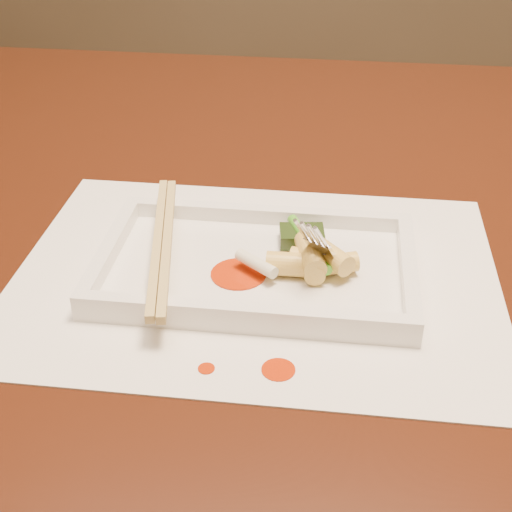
# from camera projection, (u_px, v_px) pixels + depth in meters

# --- Properties ---
(table) EXTENTS (1.40, 0.90, 0.75)m
(table) POSITION_uv_depth(u_px,v_px,m) (183.00, 278.00, 0.77)
(table) COLOR black
(table) RESTS_ON ground
(placemat) EXTENTS (0.40, 0.30, 0.00)m
(placemat) POSITION_uv_depth(u_px,v_px,m) (256.00, 275.00, 0.59)
(placemat) COLOR white
(placemat) RESTS_ON table
(sauce_splatter_a) EXTENTS (0.02, 0.02, 0.00)m
(sauce_splatter_a) POSITION_uv_depth(u_px,v_px,m) (278.00, 370.00, 0.50)
(sauce_splatter_a) COLOR #BA2A05
(sauce_splatter_a) RESTS_ON placemat
(sauce_splatter_b) EXTENTS (0.01, 0.01, 0.00)m
(sauce_splatter_b) POSITION_uv_depth(u_px,v_px,m) (206.00, 368.00, 0.50)
(sauce_splatter_b) COLOR #BA2A05
(sauce_splatter_b) RESTS_ON placemat
(plate_base) EXTENTS (0.26, 0.16, 0.01)m
(plate_base) POSITION_uv_depth(u_px,v_px,m) (256.00, 270.00, 0.59)
(plate_base) COLOR white
(plate_base) RESTS_ON placemat
(plate_rim_far) EXTENTS (0.26, 0.01, 0.01)m
(plate_rim_far) POSITION_uv_depth(u_px,v_px,m) (266.00, 215.00, 0.65)
(plate_rim_far) COLOR white
(plate_rim_far) RESTS_ON plate_base
(plate_rim_near) EXTENTS (0.26, 0.01, 0.01)m
(plate_rim_near) POSITION_uv_depth(u_px,v_px,m) (244.00, 314.00, 0.52)
(plate_rim_near) COLOR white
(plate_rim_near) RESTS_ON plate_base
(plate_rim_left) EXTENTS (0.01, 0.14, 0.01)m
(plate_rim_left) POSITION_uv_depth(u_px,v_px,m) (110.00, 249.00, 0.60)
(plate_rim_left) COLOR white
(plate_rim_left) RESTS_ON plate_base
(plate_rim_right) EXTENTS (0.01, 0.14, 0.01)m
(plate_rim_right) POSITION_uv_depth(u_px,v_px,m) (409.00, 269.00, 0.57)
(plate_rim_right) COLOR white
(plate_rim_right) RESTS_ON plate_base
(veg_piece) EXTENTS (0.04, 0.03, 0.01)m
(veg_piece) POSITION_uv_depth(u_px,v_px,m) (302.00, 236.00, 0.62)
(veg_piece) COLOR black
(veg_piece) RESTS_ON plate_base
(scallion_white) EXTENTS (0.04, 0.03, 0.01)m
(scallion_white) POSITION_uv_depth(u_px,v_px,m) (256.00, 264.00, 0.57)
(scallion_white) COLOR #EAEACC
(scallion_white) RESTS_ON plate_base
(scallion_green) EXTENTS (0.04, 0.08, 0.01)m
(scallion_green) POSITION_uv_depth(u_px,v_px,m) (309.00, 243.00, 0.60)
(scallion_green) COLOR #399918
(scallion_green) RESTS_ON plate_base
(chopstick_a) EXTENTS (0.05, 0.21, 0.01)m
(chopstick_a) POSITION_uv_depth(u_px,v_px,m) (158.00, 242.00, 0.59)
(chopstick_a) COLOR tan
(chopstick_a) RESTS_ON plate_rim_near
(chopstick_b) EXTENTS (0.05, 0.21, 0.01)m
(chopstick_b) POSITION_uv_depth(u_px,v_px,m) (167.00, 242.00, 0.59)
(chopstick_b) COLOR tan
(chopstick_b) RESTS_ON plate_rim_near
(fork) EXTENTS (0.09, 0.10, 0.14)m
(fork) POSITION_uv_depth(u_px,v_px,m) (347.00, 181.00, 0.56)
(fork) COLOR silver
(fork) RESTS_ON plate_base
(sauce_blob_0) EXTENTS (0.05, 0.05, 0.00)m
(sauce_blob_0) POSITION_uv_depth(u_px,v_px,m) (238.00, 274.00, 0.58)
(sauce_blob_0) COLOR #BA2A05
(sauce_blob_0) RESTS_ON plate_base
(rice_cake_0) EXTENTS (0.04, 0.02, 0.02)m
(rice_cake_0) POSITION_uv_depth(u_px,v_px,m) (292.00, 264.00, 0.57)
(rice_cake_0) COLOR #E5D26B
(rice_cake_0) RESTS_ON plate_base
(rice_cake_1) EXTENTS (0.02, 0.05, 0.02)m
(rice_cake_1) POSITION_uv_depth(u_px,v_px,m) (314.00, 260.00, 0.58)
(rice_cake_1) COLOR #E5D26B
(rice_cake_1) RESTS_ON plate_base
(rice_cake_2) EXTENTS (0.04, 0.05, 0.02)m
(rice_cake_2) POSITION_uv_depth(u_px,v_px,m) (328.00, 254.00, 0.58)
(rice_cake_2) COLOR #E5D26B
(rice_cake_2) RESTS_ON plate_base
(rice_cake_3) EXTENTS (0.04, 0.03, 0.02)m
(rice_cake_3) POSITION_uv_depth(u_px,v_px,m) (334.00, 264.00, 0.57)
(rice_cake_3) COLOR #E5D26B
(rice_cake_3) RESTS_ON plate_base
(rice_cake_4) EXTENTS (0.04, 0.02, 0.02)m
(rice_cake_4) POSITION_uv_depth(u_px,v_px,m) (314.00, 260.00, 0.58)
(rice_cake_4) COLOR #E5D26B
(rice_cake_4) RESTS_ON plate_base
(rice_cake_5) EXTENTS (0.03, 0.05, 0.02)m
(rice_cake_5) POSITION_uv_depth(u_px,v_px,m) (310.00, 254.00, 0.57)
(rice_cake_5) COLOR #E5D26B
(rice_cake_5) RESTS_ON plate_base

